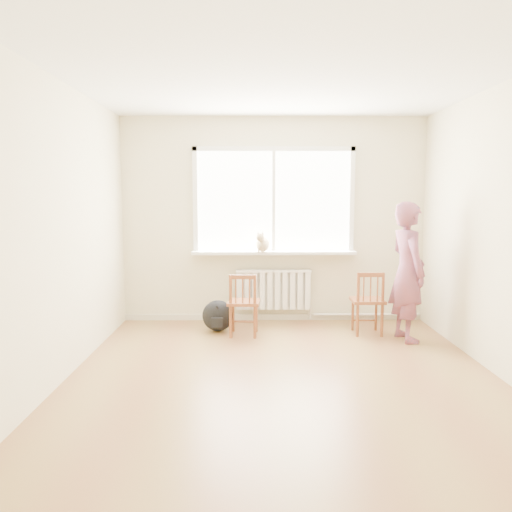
{
  "coord_description": "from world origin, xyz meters",
  "views": [
    {
      "loc": [
        -0.29,
        -4.38,
        1.67
      ],
      "look_at": [
        -0.24,
        1.2,
        1.0
      ],
      "focal_mm": 35.0,
      "sensor_mm": 36.0,
      "label": 1
    }
  ],
  "objects_px": {
    "chair_right": "(368,303)",
    "person": "(408,272)",
    "cat": "(262,243)",
    "backpack": "(218,316)",
    "chair_left": "(243,304)"
  },
  "relations": [
    {
      "from": "chair_right",
      "to": "person",
      "type": "height_order",
      "value": "person"
    },
    {
      "from": "cat",
      "to": "backpack",
      "type": "bearing_deg",
      "value": -131.06
    },
    {
      "from": "chair_left",
      "to": "person",
      "type": "bearing_deg",
      "value": 178.78
    },
    {
      "from": "chair_left",
      "to": "chair_right",
      "type": "height_order",
      "value": "chair_right"
    },
    {
      "from": "chair_right",
      "to": "person",
      "type": "relative_size",
      "value": 0.48
    },
    {
      "from": "chair_right",
      "to": "cat",
      "type": "height_order",
      "value": "cat"
    },
    {
      "from": "chair_right",
      "to": "backpack",
      "type": "distance_m",
      "value": 1.84
    },
    {
      "from": "chair_right",
      "to": "backpack",
      "type": "bearing_deg",
      "value": -5.1
    },
    {
      "from": "person",
      "to": "cat",
      "type": "bearing_deg",
      "value": 55.17
    },
    {
      "from": "cat",
      "to": "backpack",
      "type": "height_order",
      "value": "cat"
    },
    {
      "from": "cat",
      "to": "backpack",
      "type": "distance_m",
      "value": 1.1
    },
    {
      "from": "chair_left",
      "to": "person",
      "type": "relative_size",
      "value": 0.47
    },
    {
      "from": "chair_right",
      "to": "cat",
      "type": "distance_m",
      "value": 1.53
    },
    {
      "from": "chair_right",
      "to": "person",
      "type": "xyz_separation_m",
      "value": [
        0.39,
        -0.23,
        0.41
      ]
    },
    {
      "from": "person",
      "to": "backpack",
      "type": "xyz_separation_m",
      "value": [
        -2.22,
        0.4,
        -0.61
      ]
    }
  ]
}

